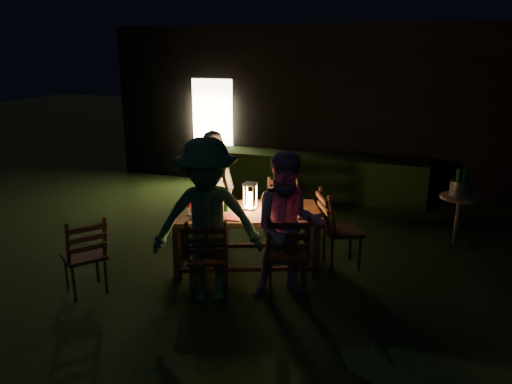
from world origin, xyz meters
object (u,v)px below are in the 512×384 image
(side_table, at_px, (459,202))
(chair_far_left, at_px, (214,226))
(lantern, at_px, (250,198))
(bottle_bucket_a, at_px, (458,185))
(chair_near_right, at_px, (287,268))
(chair_spare, at_px, (86,269))
(bottle_table, at_px, (226,200))
(bottle_bucket_b, at_px, (465,185))
(dining_table, at_px, (246,216))
(person_opp_right, at_px, (289,227))
(ice_bucket, at_px, (461,188))
(person_house_side, at_px, (213,189))
(chair_near_left, at_px, (209,271))
(chair_end, at_px, (340,242))
(person_opp_left, at_px, (207,221))
(chair_far_right, at_px, (283,225))

(side_table, bearing_deg, chair_far_left, -159.90)
(lantern, relative_size, bottle_bucket_a, 1.09)
(chair_near_right, xyz_separation_m, chair_far_left, (-1.41, 1.10, -0.03))
(chair_near_right, height_order, chair_spare, chair_near_right)
(bottle_table, bearing_deg, bottle_bucket_b, 33.23)
(chair_near_right, bearing_deg, dining_table, 124.38)
(person_opp_right, relative_size, bottle_bucket_b, 5.33)
(chair_far_left, distance_m, chair_spare, 2.00)
(chair_far_left, height_order, lantern, lantern)
(person_opp_right, xyz_separation_m, ice_bucket, (1.88, 2.35, -0.01))
(person_house_side, bearing_deg, chair_near_left, 89.97)
(dining_table, height_order, bottle_bucket_b, bottle_bucket_b)
(person_opp_right, xyz_separation_m, bottle_table, (-0.96, 0.50, 0.07))
(chair_near_left, xyz_separation_m, chair_end, (1.27, 1.34, 0.01))
(person_opp_left, height_order, lantern, person_opp_left)
(dining_table, distance_m, bottle_bucket_a, 3.09)
(lantern, bearing_deg, chair_near_right, -42.26)
(bottle_table, xyz_separation_m, side_table, (2.84, 1.85, -0.27))
(person_house_side, distance_m, bottle_bucket_b, 3.59)
(chair_end, height_order, side_table, chair_end)
(side_table, relative_size, ice_bucket, 2.45)
(chair_far_left, distance_m, chair_end, 1.85)
(chair_near_right, xyz_separation_m, person_opp_right, (0.02, -0.04, 0.53))
(chair_end, height_order, bottle_bucket_b, chair_end)
(person_house_side, distance_m, person_opp_right, 1.87)
(chair_spare, distance_m, bottle_bucket_a, 5.10)
(person_opp_right, bearing_deg, person_house_side, 118.76)
(chair_end, bearing_deg, chair_far_left, -119.59)
(chair_far_left, distance_m, person_opp_right, 1.91)
(chair_end, height_order, person_opp_right, person_opp_right)
(chair_near_right, distance_m, lantern, 1.10)
(chair_near_left, relative_size, chair_spare, 1.03)
(chair_near_right, xyz_separation_m, ice_bucket, (1.90, 2.31, 0.52))
(bottle_table, xyz_separation_m, ice_bucket, (2.84, 1.85, -0.07))
(lantern, bearing_deg, dining_table, -113.11)
(person_opp_right, height_order, ice_bucket, person_opp_right)
(chair_far_right, height_order, lantern, lantern)
(chair_far_left, relative_size, lantern, 2.80)
(dining_table, xyz_separation_m, bottle_table, (-0.23, -0.09, 0.22))
(lantern, xyz_separation_m, bottle_bucket_b, (2.63, 1.73, -0.04))
(bottle_bucket_a, bearing_deg, person_opp_right, -128.41)
(person_opp_left, relative_size, bottle_bucket_b, 5.83)
(chair_far_right, xyz_separation_m, ice_bucket, (2.38, 0.84, 0.55))
(chair_near_right, distance_m, bottle_bucket_b, 3.11)
(chair_near_right, distance_m, chair_far_left, 1.78)
(chair_far_left, height_order, person_house_side, person_house_side)
(chair_near_left, relative_size, ice_bucket, 3.42)
(chair_far_left, height_order, bottle_bucket_b, bottle_bucket_b)
(chair_far_left, bearing_deg, side_table, -175.69)
(bottle_table, bearing_deg, chair_end, 21.82)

